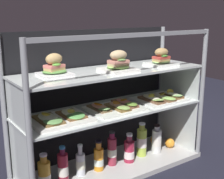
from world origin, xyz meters
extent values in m
cube|color=black|center=(0.00, 0.00, -0.01)|extent=(6.00, 6.00, 0.02)
cube|color=#BBB9B6|center=(0.00, 0.00, 0.02)|extent=(1.27, 0.44, 0.03)
cylinder|color=gray|center=(-0.62, -0.20, 0.46)|extent=(0.03, 0.03, 0.92)
cylinder|color=gray|center=(0.62, -0.20, 0.46)|extent=(0.03, 0.03, 0.92)
cylinder|color=gray|center=(-0.62, 0.20, 0.46)|extent=(0.03, 0.03, 0.92)
cylinder|color=gray|center=(0.62, 0.20, 0.46)|extent=(0.03, 0.03, 0.92)
cube|color=gray|center=(0.00, -0.20, 0.90)|extent=(1.24, 0.02, 0.02)
cube|color=black|center=(0.00, 0.21, 0.48)|extent=(1.21, 0.01, 0.88)
cube|color=silver|center=(-0.60, 0.00, 0.22)|extent=(0.01, 0.38, 0.38)
cube|color=silver|center=(0.60, 0.00, 0.22)|extent=(0.01, 0.38, 0.38)
cube|color=silver|center=(0.00, 0.00, 0.42)|extent=(1.22, 0.39, 0.01)
cube|color=silver|center=(-0.60, 0.00, 0.54)|extent=(0.01, 0.38, 0.23)
cube|color=silver|center=(0.60, 0.00, 0.54)|extent=(0.01, 0.38, 0.23)
cube|color=silver|center=(0.00, 0.00, 0.67)|extent=(1.22, 0.39, 0.01)
cube|color=white|center=(-0.36, 0.05, 0.68)|extent=(0.17, 0.17, 0.01)
ellipsoid|color=#599245|center=(-0.36, 0.05, 0.70)|extent=(0.14, 0.12, 0.02)
cube|color=#DBB371|center=(-0.36, 0.05, 0.71)|extent=(0.12, 0.09, 0.02)
cube|color=#E2796F|center=(-0.36, 0.05, 0.73)|extent=(0.12, 0.10, 0.02)
ellipsoid|color=#66B341|center=(-0.36, 0.02, 0.74)|extent=(0.07, 0.04, 0.02)
ellipsoid|color=tan|center=(-0.36, 0.05, 0.77)|extent=(0.12, 0.10, 0.06)
cube|color=white|center=(0.01, -0.05, 0.68)|extent=(0.19, 0.19, 0.02)
ellipsoid|color=#8CC35E|center=(0.01, -0.05, 0.70)|extent=(0.15, 0.12, 0.02)
cube|color=#D9BB89|center=(0.01, -0.05, 0.71)|extent=(0.11, 0.08, 0.02)
cube|color=tan|center=(0.01, -0.05, 0.73)|extent=(0.11, 0.08, 0.02)
ellipsoid|color=#6F9D54|center=(0.01, -0.09, 0.75)|extent=(0.07, 0.03, 0.02)
ellipsoid|color=tan|center=(0.01, -0.05, 0.77)|extent=(0.12, 0.08, 0.06)
cube|color=white|center=(0.37, -0.04, 0.68)|extent=(0.18, 0.18, 0.02)
ellipsoid|color=#94C672|center=(0.37, -0.04, 0.70)|extent=(0.13, 0.11, 0.02)
cube|color=tan|center=(0.37, -0.04, 0.71)|extent=(0.11, 0.08, 0.02)
cube|color=#BF4037|center=(0.37, -0.04, 0.73)|extent=(0.11, 0.08, 0.02)
ellipsoid|color=#52993B|center=(0.37, -0.07, 0.74)|extent=(0.06, 0.03, 0.02)
ellipsoid|color=#A17F4E|center=(0.37, -0.04, 0.76)|extent=(0.11, 0.08, 0.06)
cube|color=white|center=(-0.38, -0.02, 0.43)|extent=(0.34, 0.27, 0.02)
cube|color=brown|center=(-0.44, -0.02, 0.45)|extent=(0.12, 0.21, 0.01)
ellipsoid|color=#69A055|center=(-0.44, -0.09, 0.46)|extent=(0.12, 0.12, 0.02)
ellipsoid|color=#E5E9C7|center=(-0.44, -0.02, 0.46)|extent=(0.10, 0.17, 0.02)
cylinder|color=yellow|center=(-0.45, 0.00, 0.47)|extent=(0.06, 0.06, 0.02)
cube|color=brown|center=(-0.30, -0.02, 0.45)|extent=(0.12, 0.19, 0.01)
ellipsoid|color=#62AD55|center=(-0.30, -0.08, 0.46)|extent=(0.12, 0.11, 0.03)
ellipsoid|color=#F0ECC9|center=(-0.30, -0.02, 0.46)|extent=(0.10, 0.15, 0.02)
cylinder|color=yellow|center=(-0.31, -0.03, 0.47)|extent=(0.06, 0.06, 0.01)
cube|color=white|center=(0.00, -0.03, 0.43)|extent=(0.34, 0.27, 0.01)
cube|color=brown|center=(-0.10, 0.00, 0.45)|extent=(0.08, 0.18, 0.01)
ellipsoid|color=#7FB063|center=(-0.10, -0.06, 0.46)|extent=(0.09, 0.10, 0.03)
ellipsoid|color=#E8A28E|center=(-0.10, 0.00, 0.46)|extent=(0.07, 0.14, 0.02)
cylinder|color=orange|center=(-0.10, 0.01, 0.47)|extent=(0.06, 0.06, 0.02)
cube|color=brown|center=(0.01, -0.05, 0.45)|extent=(0.08, 0.19, 0.01)
ellipsoid|color=#8BB357|center=(0.01, -0.11, 0.46)|extent=(0.09, 0.11, 0.02)
ellipsoid|color=#E0A684|center=(0.01, -0.05, 0.46)|extent=(0.07, 0.15, 0.02)
cylinder|color=orange|center=(0.01, -0.03, 0.47)|extent=(0.06, 0.06, 0.01)
cube|color=brown|center=(0.09, -0.02, 0.45)|extent=(0.08, 0.21, 0.01)
ellipsoid|color=olive|center=(0.09, -0.08, 0.46)|extent=(0.07, 0.10, 0.02)
ellipsoid|color=#F19383|center=(0.09, -0.02, 0.46)|extent=(0.07, 0.17, 0.01)
cylinder|color=orange|center=(0.09, -0.01, 0.47)|extent=(0.06, 0.06, 0.01)
cube|color=white|center=(0.38, -0.03, 0.43)|extent=(0.34, 0.27, 0.01)
cube|color=brown|center=(0.30, -0.05, 0.45)|extent=(0.08, 0.21, 0.01)
ellipsoid|color=#96C361|center=(0.30, -0.11, 0.46)|extent=(0.08, 0.11, 0.04)
ellipsoid|color=beige|center=(0.30, -0.05, 0.46)|extent=(0.07, 0.17, 0.02)
cylinder|color=yellow|center=(0.29, -0.05, 0.48)|extent=(0.05, 0.05, 0.02)
cube|color=brown|center=(0.39, -0.05, 0.45)|extent=(0.08, 0.22, 0.01)
ellipsoid|color=#98C761|center=(0.39, -0.11, 0.46)|extent=(0.10, 0.12, 0.02)
ellipsoid|color=#EFE7C6|center=(0.39, -0.05, 0.46)|extent=(0.07, 0.17, 0.01)
cylinder|color=yellow|center=(0.40, -0.04, 0.47)|extent=(0.07, 0.07, 0.03)
cube|color=brown|center=(0.48, -0.05, 0.45)|extent=(0.08, 0.18, 0.01)
ellipsoid|color=#96C372|center=(0.48, -0.10, 0.46)|extent=(0.08, 0.10, 0.03)
ellipsoid|color=beige|center=(0.48, -0.05, 0.46)|extent=(0.07, 0.14, 0.02)
cylinder|color=yellow|center=(0.48, -0.04, 0.47)|extent=(0.06, 0.06, 0.03)
cylinder|color=gold|center=(-0.49, -0.04, 0.12)|extent=(0.07, 0.07, 0.18)
cylinder|color=gold|center=(-0.49, -0.04, 0.23)|extent=(0.04, 0.04, 0.04)
cylinder|color=white|center=(-0.49, -0.04, 0.25)|extent=(0.04, 0.04, 0.01)
cylinder|color=#9F2338|center=(-0.37, -0.02, 0.13)|extent=(0.06, 0.06, 0.18)
cylinder|color=silver|center=(-0.37, -0.02, 0.11)|extent=(0.06, 0.06, 0.06)
cylinder|color=#902349|center=(-0.37, -0.02, 0.23)|extent=(0.03, 0.03, 0.04)
cylinder|color=teal|center=(-0.37, -0.02, 0.26)|extent=(0.03, 0.03, 0.01)
cylinder|color=silver|center=(-0.24, 0.00, 0.10)|extent=(0.06, 0.06, 0.14)
cylinder|color=silver|center=(-0.24, 0.00, 0.11)|extent=(0.06, 0.06, 0.05)
cylinder|color=white|center=(-0.24, 0.00, 0.20)|extent=(0.03, 0.03, 0.05)
cylinder|color=silver|center=(-0.24, 0.00, 0.23)|extent=(0.03, 0.03, 0.02)
cylinder|color=orange|center=(-0.11, -0.01, 0.11)|extent=(0.06, 0.06, 0.14)
cylinder|color=white|center=(-0.11, -0.01, 0.09)|extent=(0.06, 0.06, 0.04)
cylinder|color=orange|center=(-0.11, -0.01, 0.20)|extent=(0.04, 0.04, 0.04)
cylinder|color=black|center=(-0.11, -0.01, 0.23)|extent=(0.04, 0.04, 0.01)
cylinder|color=#962B3E|center=(0.00, 0.00, 0.13)|extent=(0.06, 0.06, 0.19)
cylinder|color=silver|center=(0.00, 0.00, 0.12)|extent=(0.06, 0.06, 0.05)
cylinder|color=#992048|center=(0.00, 0.00, 0.24)|extent=(0.03, 0.03, 0.04)
cylinder|color=black|center=(0.00, 0.00, 0.26)|extent=(0.04, 0.04, 0.01)
cylinder|color=#A1213A|center=(0.12, -0.03, 0.11)|extent=(0.07, 0.07, 0.14)
cylinder|color=white|center=(0.12, -0.03, 0.09)|extent=(0.07, 0.07, 0.05)
cylinder|color=#982C47|center=(0.12, -0.03, 0.20)|extent=(0.04, 0.04, 0.04)
cylinder|color=silver|center=(0.12, -0.03, 0.23)|extent=(0.04, 0.04, 0.02)
cylinder|color=#AECC47|center=(0.25, -0.01, 0.13)|extent=(0.07, 0.07, 0.19)
cylinder|color=white|center=(0.25, -0.01, 0.13)|extent=(0.07, 0.07, 0.07)
cylinder|color=#C1D144|center=(0.25, -0.01, 0.25)|extent=(0.04, 0.04, 0.04)
cylinder|color=white|center=(0.25, -0.01, 0.27)|extent=(0.04, 0.04, 0.01)
cylinder|color=white|center=(0.37, -0.03, 0.12)|extent=(0.07, 0.07, 0.17)
cylinder|color=silver|center=(0.37, -0.03, 0.12)|extent=(0.07, 0.07, 0.06)
cylinder|color=silver|center=(0.37, -0.03, 0.22)|extent=(0.04, 0.04, 0.03)
cylinder|color=black|center=(0.37, -0.03, 0.24)|extent=(0.04, 0.04, 0.01)
sphere|color=orange|center=(0.51, -0.03, 0.07)|extent=(0.07, 0.07, 0.07)
sphere|color=orange|center=(0.46, 0.07, 0.07)|extent=(0.08, 0.08, 0.08)
camera|label=1|loc=(-1.08, -1.54, 1.02)|focal=49.47mm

